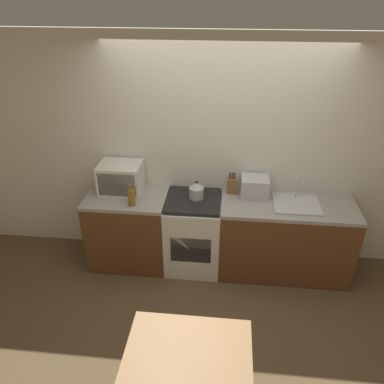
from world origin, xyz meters
TOP-DOWN VIEW (x-y plane):
  - ground_plane at (0.00, 0.00)m, footprint 16.00×16.00m
  - wall_back at (0.00, 1.04)m, footprint 10.00×0.06m
  - counter_left_run at (-1.04, 0.70)m, footprint 0.90×0.62m
  - counter_right_run at (0.76, 0.70)m, footprint 1.46×0.62m
  - stove_range at (-0.28, 0.70)m, footprint 0.62×0.62m
  - kettle at (-0.25, 0.74)m, footprint 0.16×0.16m
  - microwave at (-1.11, 0.80)m, footprint 0.47×0.36m
  - bottle at (-0.92, 0.51)m, footprint 0.08×0.08m
  - knife_block at (0.13, 0.89)m, footprint 0.10×0.08m
  - toaster_oven at (0.39, 0.86)m, footprint 0.30×0.25m
  - sink_basin at (0.84, 0.71)m, footprint 0.49×0.43m
  - dining_table at (-0.13, -1.19)m, footprint 0.89×0.76m

SIDE VIEW (x-z plane):
  - ground_plane at x=0.00m, z-range 0.00..0.00m
  - stove_range at x=-0.28m, z-range 0.00..0.90m
  - counter_left_run at x=-1.04m, z-range 0.00..0.90m
  - counter_right_run at x=0.76m, z-range 0.00..0.90m
  - dining_table at x=-0.13m, z-range 0.28..1.04m
  - sink_basin at x=0.84m, z-range 0.79..1.03m
  - kettle at x=-0.25m, z-range 0.89..1.10m
  - knife_block at x=0.13m, z-range 0.87..1.12m
  - bottle at x=-0.92m, z-range 0.87..1.12m
  - toaster_oven at x=0.39m, z-range 0.90..1.12m
  - microwave at x=-1.11m, z-range 0.90..1.24m
  - wall_back at x=0.00m, z-range 0.00..2.60m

